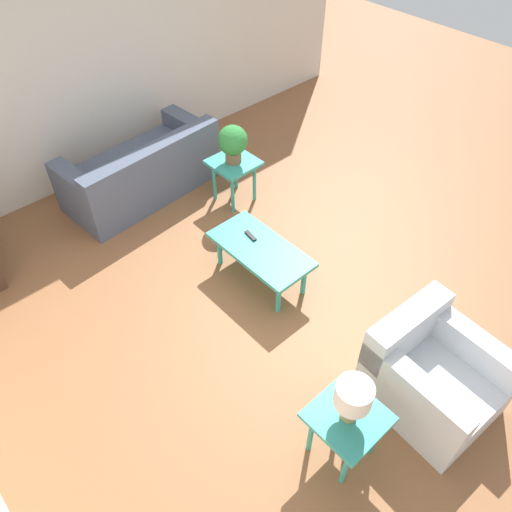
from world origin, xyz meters
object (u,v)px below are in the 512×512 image
armchair (430,375)px  coffee_table (261,251)px  side_table_lamp (347,422)px  potted_plant (233,142)px  sofa (142,172)px  table_lamp (353,398)px  side_table_plant (234,168)px

armchair → coffee_table: bearing=96.3°
side_table_lamp → potted_plant: bearing=-26.1°
coffee_table → armchair: bearing=-177.5°
armchair → potted_plant: bearing=83.4°
side_table_lamp → potted_plant: size_ratio=1.22×
sofa → armchair: size_ratio=1.91×
sofa → table_lamp: 3.76m
sofa → armchair: armchair is taller
armchair → table_lamp: (0.15, 0.84, 0.46)m
coffee_table → side_table_plant: side_table_plant is taller
coffee_table → table_lamp: bearing=156.1°
side_table_lamp → side_table_plant: bearing=-26.1°
armchair → side_table_plant: size_ratio=1.82×
coffee_table → table_lamp: table_lamp is taller
sofa → armchair: 3.82m
armchair → table_lamp: table_lamp is taller
coffee_table → side_table_plant: (1.14, -0.63, 0.08)m
side_table_lamp → table_lamp: size_ratio=1.44×
side_table_plant → table_lamp: (-2.85, 1.39, 0.33)m
side_table_lamp → potted_plant: potted_plant is taller
sofa → side_table_lamp: 3.73m
coffee_table → table_lamp: 1.92m
side_table_plant → armchair: bearing=169.6°
sofa → side_table_plant: sofa is taller
side_table_plant → potted_plant: bearing=90.0°
sofa → potted_plant: 1.18m
coffee_table → side_table_lamp: (-1.72, 0.76, 0.08)m
potted_plant → table_lamp: 3.17m
coffee_table → side_table_plant: size_ratio=1.96×
armchair → table_lamp: 0.97m
sofa → side_table_lamp: bearing=75.3°
side_table_plant → potted_plant: size_ratio=1.22×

